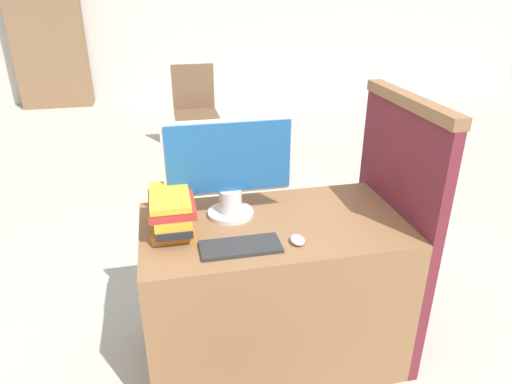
% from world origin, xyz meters
% --- Properties ---
extents(wall_back, '(12.00, 0.06, 2.80)m').
position_xyz_m(wall_back, '(0.00, 6.07, 1.40)').
color(wall_back, beige).
rests_on(wall_back, ground_plane).
extents(desk, '(1.16, 0.65, 0.75)m').
position_xyz_m(desk, '(0.00, 0.32, 0.37)').
color(desk, '#8C603D').
rests_on(desk, ground_plane).
extents(carrel_divider, '(0.07, 0.72, 1.27)m').
position_xyz_m(carrel_divider, '(0.61, 0.36, 0.65)').
color(carrel_divider, maroon).
rests_on(carrel_divider, ground_plane).
extents(monitor, '(0.57, 0.21, 0.45)m').
position_xyz_m(monitor, '(-0.17, 0.44, 0.97)').
color(monitor, silver).
rests_on(monitor, desk).
extents(keyboard, '(0.32, 0.14, 0.02)m').
position_xyz_m(keyboard, '(-0.18, 0.15, 0.75)').
color(keyboard, '#2D2D2D').
rests_on(keyboard, desk).
extents(mouse, '(0.06, 0.08, 0.03)m').
position_xyz_m(mouse, '(0.05, 0.14, 0.76)').
color(mouse, silver).
rests_on(mouse, desk).
extents(book_stack, '(0.19, 0.29, 0.18)m').
position_xyz_m(book_stack, '(-0.44, 0.34, 0.84)').
color(book_stack, orange).
rests_on(book_stack, desk).
extents(far_chair, '(0.44, 0.44, 0.92)m').
position_xyz_m(far_chair, '(-0.08, 3.36, 0.52)').
color(far_chair, brown).
rests_on(far_chair, ground_plane).
extents(bookshelf_far, '(0.97, 0.32, 1.73)m').
position_xyz_m(bookshelf_far, '(-1.89, 5.83, 0.87)').
color(bookshelf_far, '#846042').
rests_on(bookshelf_far, ground_plane).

